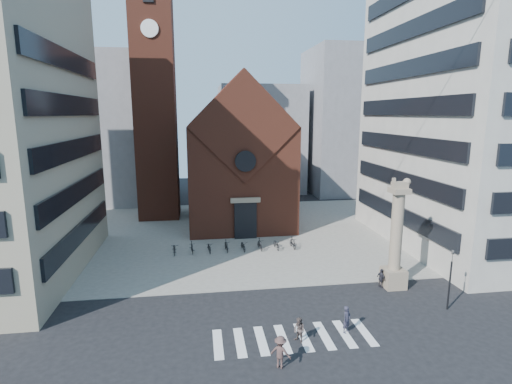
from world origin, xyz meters
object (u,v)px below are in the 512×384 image
(pedestrian_2, at_px, (381,278))
(scooter_0, at_px, (175,249))
(lion_column, at_px, (396,245))
(pedestrian_0, at_px, (347,319))
(traffic_light, at_px, (450,278))
(pedestrian_1, at_px, (299,330))

(pedestrian_2, xyz_separation_m, scooter_0, (-16.37, 10.02, -0.22))
(lion_column, bearing_deg, pedestrian_0, -135.97)
(lion_column, xyz_separation_m, traffic_light, (1.99, -4.00, -1.17))
(traffic_light, bearing_deg, pedestrian_1, -167.48)
(pedestrian_0, xyz_separation_m, scooter_0, (-11.34, 15.87, -0.32))
(pedestrian_1, bearing_deg, pedestrian_2, 93.25)
(lion_column, relative_size, pedestrian_1, 5.61)
(pedestrian_2, bearing_deg, scooter_0, 45.25)
(lion_column, bearing_deg, pedestrian_2, 180.00)
(pedestrian_1, distance_m, scooter_0, 18.42)
(pedestrian_0, bearing_deg, pedestrian_1, 155.64)
(pedestrian_0, bearing_deg, traffic_light, -22.91)
(lion_column, distance_m, pedestrian_1, 11.59)
(pedestrian_1, xyz_separation_m, pedestrian_2, (8.21, 6.49, -0.01))
(lion_column, height_order, traffic_light, lion_column)
(pedestrian_1, relative_size, scooter_0, 0.82)
(traffic_light, distance_m, scooter_0, 23.98)
(traffic_light, xyz_separation_m, pedestrian_1, (-11.21, -2.49, -1.51))
(traffic_light, relative_size, scooter_0, 2.29)
(pedestrian_1, relative_size, pedestrian_2, 1.01)
(lion_column, distance_m, scooter_0, 20.28)
(traffic_light, xyz_separation_m, pedestrian_2, (-3.00, 4.00, -1.52))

